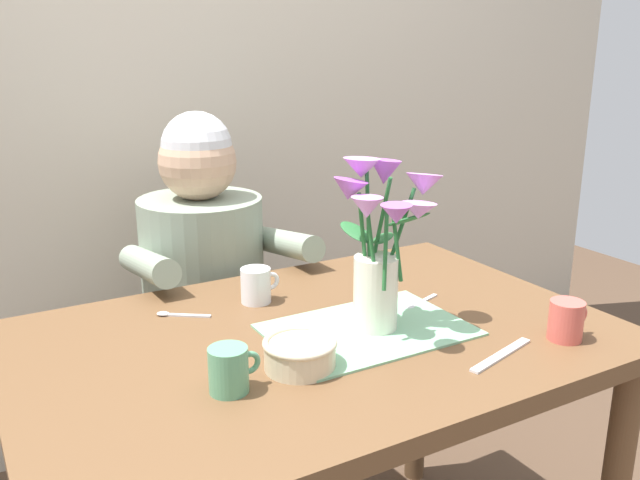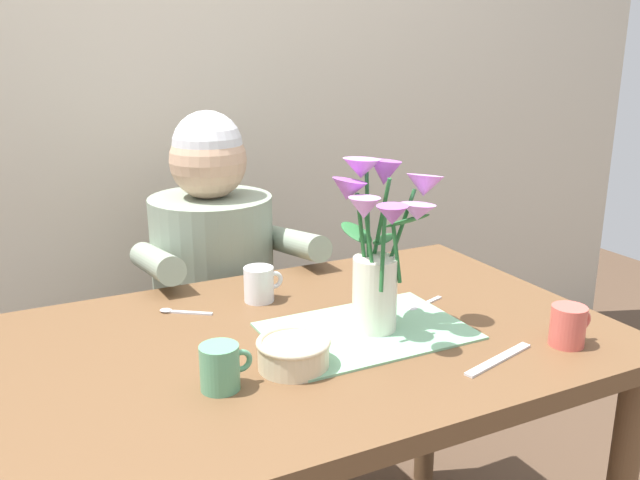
# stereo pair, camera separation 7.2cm
# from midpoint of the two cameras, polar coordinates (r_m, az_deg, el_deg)

# --- Properties ---
(wood_panel_backdrop) EXTENTS (4.00, 0.10, 2.50)m
(wood_panel_backdrop) POSITION_cam_midpoint_polar(r_m,az_deg,el_deg) (2.24, -11.76, 14.60)
(wood_panel_backdrop) COLOR beige
(wood_panel_backdrop) RESTS_ON ground_plane
(dining_table) EXTENTS (1.20, 0.80, 0.74)m
(dining_table) POSITION_cam_midpoint_polar(r_m,az_deg,el_deg) (1.43, 1.18, -11.43)
(dining_table) COLOR brown
(dining_table) RESTS_ON ground_plane
(seated_person) EXTENTS (0.45, 0.47, 1.14)m
(seated_person) POSITION_cam_midpoint_polar(r_m,az_deg,el_deg) (1.97, -7.77, -6.01)
(seated_person) COLOR #4C4C56
(seated_person) RESTS_ON ground_plane
(striped_placemat) EXTENTS (0.40, 0.28, 0.00)m
(striped_placemat) POSITION_cam_midpoint_polar(r_m,az_deg,el_deg) (1.39, 5.47, -7.67)
(striped_placemat) COLOR #7AB289
(striped_placemat) RESTS_ON dining_table
(flower_vase) EXTENTS (0.25, 0.24, 0.35)m
(flower_vase) POSITION_cam_midpoint_polar(r_m,az_deg,el_deg) (1.34, 6.61, -0.23)
(flower_vase) COLOR silver
(flower_vase) RESTS_ON dining_table
(ceramic_bowl) EXTENTS (0.14, 0.14, 0.06)m
(ceramic_bowl) POSITION_cam_midpoint_polar(r_m,az_deg,el_deg) (1.23, -0.56, -9.49)
(ceramic_bowl) COLOR beige
(ceramic_bowl) RESTS_ON dining_table
(dinner_knife) EXTENTS (0.19, 0.07, 0.00)m
(dinner_knife) POSITION_cam_midpoint_polar(r_m,az_deg,el_deg) (1.32, 16.42, -9.68)
(dinner_knife) COLOR silver
(dinner_knife) RESTS_ON dining_table
(ceramic_mug) EXTENTS (0.09, 0.07, 0.08)m
(ceramic_mug) POSITION_cam_midpoint_polar(r_m,az_deg,el_deg) (1.17, -6.63, -10.66)
(ceramic_mug) COLOR #569970
(ceramic_mug) RESTS_ON dining_table
(coffee_cup) EXTENTS (0.09, 0.07, 0.08)m
(coffee_cup) POSITION_cam_midpoint_polar(r_m,az_deg,el_deg) (1.42, 21.67, -6.76)
(coffee_cup) COLOR #CC564C
(coffee_cup) RESTS_ON dining_table
(tea_cup) EXTENTS (0.09, 0.07, 0.08)m
(tea_cup) POSITION_cam_midpoint_polar(r_m,az_deg,el_deg) (1.54, -3.80, -3.75)
(tea_cup) COLOR silver
(tea_cup) RESTS_ON dining_table
(spoon_0) EXTENTS (0.11, 0.08, 0.01)m
(spoon_0) POSITION_cam_midpoint_polar(r_m,az_deg,el_deg) (1.51, -10.63, -5.97)
(spoon_0) COLOR silver
(spoon_0) RESTS_ON dining_table
(spoon_1) EXTENTS (0.12, 0.05, 0.01)m
(spoon_1) POSITION_cam_midpoint_polar(r_m,az_deg,el_deg) (1.53, 9.77, -5.52)
(spoon_1) COLOR silver
(spoon_1) RESTS_ON dining_table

